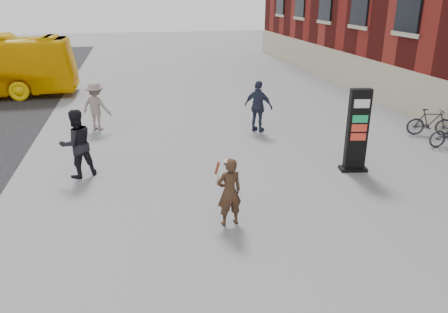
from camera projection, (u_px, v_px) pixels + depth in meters
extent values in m
plane|color=#9E9EA3|center=(213.00, 219.00, 9.78)|extent=(100.00, 100.00, 0.00)
cube|color=beige|center=(426.00, 100.00, 16.74)|extent=(0.18, 44.00, 1.80)
cube|color=black|center=(357.00, 131.00, 12.05)|extent=(0.60, 0.32, 2.35)
cube|color=black|center=(353.00, 169.00, 12.44)|extent=(0.80, 0.49, 0.09)
cube|color=white|center=(360.00, 103.00, 11.76)|extent=(0.46, 0.33, 0.24)
cube|color=#127F49|center=(359.00, 118.00, 11.91)|extent=(0.46, 0.33, 0.21)
cube|color=#B32C1E|center=(358.00, 127.00, 12.00)|extent=(0.46, 0.33, 0.21)
cube|color=#B32C1E|center=(357.00, 135.00, 12.09)|extent=(0.46, 0.33, 0.21)
imported|color=#442919|center=(229.00, 192.00, 9.30)|extent=(0.62, 0.47, 1.54)
cylinder|color=white|center=(229.00, 161.00, 9.06)|extent=(0.22, 0.22, 0.05)
cone|color=white|center=(233.00, 175.00, 9.47)|extent=(0.22, 0.24, 0.37)
cylinder|color=brown|center=(233.00, 165.00, 9.39)|extent=(0.12, 0.14, 0.32)
cone|color=white|center=(217.00, 178.00, 9.33)|extent=(0.24, 0.22, 0.37)
cylinder|color=brown|center=(217.00, 168.00, 9.25)|extent=(0.14, 0.12, 0.32)
imported|color=black|center=(77.00, 144.00, 11.75)|extent=(1.13, 1.04, 1.88)
imported|color=gray|center=(96.00, 106.00, 15.87)|extent=(1.31, 1.12, 1.75)
imported|color=#293147|center=(258.00, 107.00, 15.64)|extent=(1.11, 1.05, 1.85)
imported|color=#282930|center=(430.00, 122.00, 15.34)|extent=(1.65, 0.90, 0.95)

